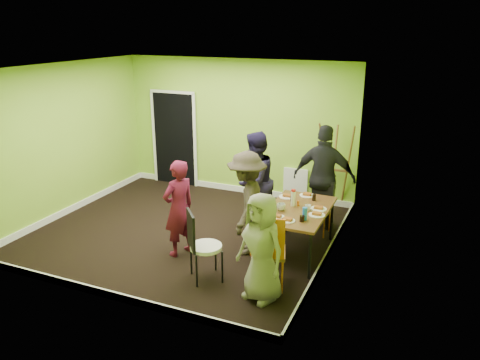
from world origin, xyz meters
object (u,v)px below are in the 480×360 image
Objects in this scene: dining_table at (298,212)px; chair_left_far at (259,203)px; chair_bentwood at (201,242)px; person_front_end at (261,248)px; chair_left_near at (259,220)px; chair_back_end at (323,196)px; orange_bottle at (298,203)px; blue_bottle at (305,214)px; chair_front_end at (269,248)px; person_standing at (179,208)px; easel at (335,168)px; thermos at (293,199)px; person_left_far at (255,181)px; person_left_near at (247,203)px; person_back_end at (324,178)px.

dining_table is 1.49× the size of chair_left_far.
person_front_end is at bearing 42.40° from chair_bentwood.
chair_left_near reaches higher than dining_table.
chair_back_end is 0.92m from orange_bottle.
chair_front_end is at bearing -107.99° from blue_bottle.
blue_bottle is 1.91m from person_standing.
easel is 3.30m from person_standing.
dining_table is at bearing 100.38° from chair_left_near.
chair_bentwood reaches higher than thermos.
person_left_far is at bearing 99.06° from chair_front_end.
person_left_far is (-1.12, -0.35, 0.23)m from chair_back_end.
person_standing is (-1.62, 0.44, 0.15)m from chair_front_end.
blue_bottle is (1.21, 0.93, 0.27)m from chair_bentwood.
chair_left_far is at bearing 171.60° from person_left_near.
blue_bottle is (0.06, -1.38, 0.21)m from chair_back_end.
easel is at bearing 140.08° from chair_left_far.
person_back_end is at bearing 124.22° from person_left_far.
chair_bentwood reaches higher than blue_bottle.
person_standing is 2.61m from person_back_end.
dining_table is at bearing -74.16° from orange_bottle.
chair_left_far is at bearing -168.46° from chair_left_near.
chair_front_end is 13.22× the size of orange_bottle.
chair_bentwood is (-1.15, -2.31, -0.06)m from chair_back_end.
chair_front_end is 2.35m from person_back_end.
chair_back_end is at bearing 112.77° from chair_bentwood.
chair_left_near is 0.66× the size of person_front_end.
person_standing is 1.74m from person_front_end.
person_standing is at bearing 147.27° from chair_front_end.
dining_table is 0.88× the size of easel.
easel is at bearing -92.33° from person_back_end.
easel is 0.93× the size of person_back_end.
dining_table is 1.45× the size of chair_bentwood.
person_back_end is at bearing 135.03° from person_left_near.
chair_left_near is 1.19m from chair_bentwood.
thermos is at bearing 140.83° from person_standing.
easel is at bearing 170.01° from person_standing.
chair_left_near is at bearing 64.57° from chair_back_end.
easel reaches higher than person_left_near.
person_standing is at bearing -168.95° from blue_bottle.
chair_bentwood is 1.68m from thermos.
dining_table is at bearing 136.67° from person_standing.
easel is (1.13, 3.33, 0.27)m from chair_bentwood.
person_left_far reaches higher than chair_left_far.
person_left_far is (-0.92, 1.83, 0.25)m from chair_front_end.
chair_left_near is 1.08× the size of chair_back_end.
blue_bottle is at bearing 97.41° from chair_back_end.
chair_bentwood is 5.47× the size of blue_bottle.
easel reaches higher than chair_left_near.
orange_bottle is (0.53, 0.32, 0.25)m from chair_left_near.
chair_back_end reaches higher than dining_table.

